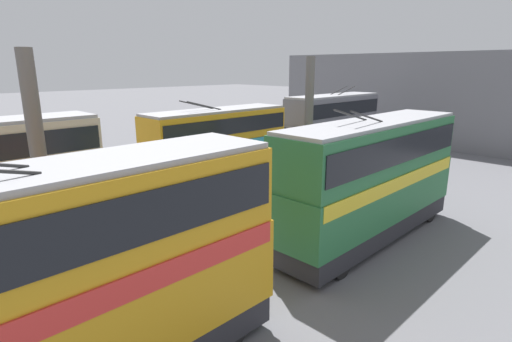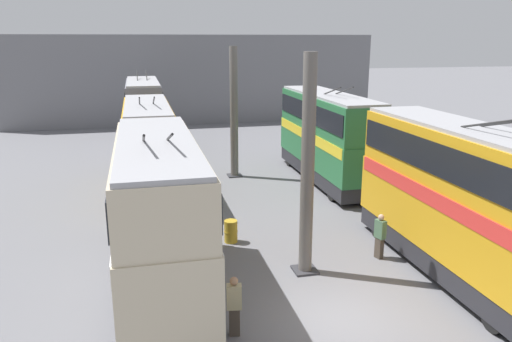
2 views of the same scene
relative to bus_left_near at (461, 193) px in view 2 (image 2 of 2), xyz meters
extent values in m
plane|color=slate|center=(-1.86, 5.08, -3.02)|extent=(240.00, 240.00, 0.00)
cube|color=slate|center=(34.31, 5.08, 1.23)|extent=(0.50, 36.00, 8.50)
cylinder|color=#605B56|center=(1.41, 5.08, 0.84)|extent=(0.47, 0.47, 7.73)
cube|color=#333338|center=(1.41, 5.08, -2.98)|extent=(0.84, 0.84, 0.08)
cylinder|color=#605B56|center=(14.65, 5.08, 0.84)|extent=(0.47, 0.47, 7.73)
cube|color=#333338|center=(14.65, 5.08, -2.98)|extent=(0.84, 0.84, 0.08)
cylinder|color=black|center=(3.67, -1.05, -2.57)|extent=(0.91, 0.30, 0.91)
cylinder|color=black|center=(3.67, 1.05, -2.57)|extent=(0.91, 0.30, 0.91)
cylinder|color=black|center=(-3.50, 1.05, -2.57)|extent=(0.91, 0.30, 0.91)
cube|color=#28282D|center=(-0.01, 0.00, -2.39)|extent=(9.97, 2.45, 0.75)
cube|color=gold|center=(-0.01, 0.00, -0.89)|extent=(10.17, 2.50, 2.25)
cube|color=red|center=(-0.01, 0.00, -0.05)|extent=(9.87, 2.54, 0.55)
cube|color=gold|center=(-0.01, 0.00, 1.20)|extent=(10.07, 2.43, 1.95)
cube|color=black|center=(-0.01, 0.00, 1.30)|extent=(9.77, 2.51, 1.07)
cube|color=#9E9EA3|center=(-0.01, 0.00, 2.25)|extent=(9.97, 2.25, 0.14)
cube|color=black|center=(5.01, 0.00, -0.67)|extent=(0.12, 2.30, 1.44)
cylinder|color=#282828|center=(-1.28, -0.35, 2.61)|extent=(2.35, 0.07, 0.65)
cylinder|color=#282828|center=(-1.28, 0.35, 2.61)|extent=(2.35, 0.07, 0.65)
cylinder|color=black|center=(16.35, -1.05, -2.54)|extent=(0.97, 0.30, 0.97)
cylinder|color=black|center=(16.35, 1.05, -2.54)|extent=(0.97, 0.30, 0.97)
cylinder|color=black|center=(8.78, -1.05, -2.54)|extent=(0.97, 0.30, 0.97)
cylinder|color=black|center=(8.78, 1.05, -2.54)|extent=(0.97, 0.30, 0.97)
cube|color=#28282D|center=(12.46, 0.00, -2.37)|extent=(10.36, 2.45, 0.77)
cube|color=#286B3D|center=(12.46, 0.00, -0.99)|extent=(10.57, 2.50, 1.99)
cube|color=yellow|center=(12.46, 0.00, -0.27)|extent=(10.25, 2.54, 0.55)
cube|color=#286B3D|center=(12.46, 0.00, 0.98)|extent=(10.46, 2.43, 1.95)
cube|color=black|center=(12.46, 0.00, 1.07)|extent=(10.15, 2.51, 1.07)
cube|color=#9E9EA3|center=(12.46, 0.00, 2.02)|extent=(10.36, 2.25, 0.14)
cube|color=black|center=(17.69, 0.00, -0.79)|extent=(0.12, 2.30, 1.27)
cylinder|color=#282828|center=(11.14, -0.35, 2.38)|extent=(2.35, 0.07, 0.65)
cylinder|color=#282828|center=(11.14, 0.35, 2.38)|extent=(2.35, 0.07, 0.65)
cylinder|color=black|center=(3.73, 9.10, -2.50)|extent=(1.04, 0.30, 1.04)
cylinder|color=black|center=(3.73, 11.20, -2.50)|extent=(1.04, 0.30, 1.04)
cylinder|color=black|center=(-2.37, 9.10, -2.50)|extent=(1.04, 0.30, 1.04)
cylinder|color=black|center=(-2.37, 11.20, -2.50)|extent=(1.04, 0.30, 1.04)
cube|color=#28282D|center=(0.58, 10.15, -2.34)|extent=(8.92, 2.45, 0.79)
cube|color=beige|center=(0.58, 10.15, -0.82)|extent=(9.10, 2.50, 2.25)
cube|color=white|center=(0.58, 10.15, 0.03)|extent=(8.83, 2.54, 0.55)
cube|color=beige|center=(0.58, 10.15, 1.18)|extent=(9.01, 2.43, 1.76)
cube|color=black|center=(0.58, 10.15, 1.27)|extent=(8.74, 2.51, 0.97)
cube|color=#9E9EA3|center=(0.58, 10.15, 2.13)|extent=(8.92, 2.25, 0.14)
cube|color=black|center=(5.07, 10.15, -0.60)|extent=(0.12, 2.30, 1.44)
cylinder|color=#282828|center=(-0.56, 9.80, 2.49)|extent=(2.35, 0.07, 0.65)
cylinder|color=#282828|center=(-0.56, 10.50, 2.49)|extent=(2.35, 0.07, 0.65)
cylinder|color=black|center=(15.78, 9.10, -2.50)|extent=(1.05, 0.30, 1.05)
cylinder|color=black|center=(15.78, 11.20, -2.50)|extent=(1.05, 0.30, 1.05)
cylinder|color=black|center=(9.55, 9.10, -2.50)|extent=(1.05, 0.30, 1.05)
cylinder|color=black|center=(9.55, 11.20, -2.50)|extent=(1.05, 0.30, 1.05)
cube|color=#28282D|center=(12.57, 10.15, -2.34)|extent=(9.04, 2.45, 0.79)
cube|color=gold|center=(12.57, 10.15, -0.95)|extent=(9.23, 2.50, 1.99)
cube|color=teal|center=(12.57, 10.15, -0.24)|extent=(8.95, 2.54, 0.55)
cube|color=gold|center=(12.57, 10.15, 0.85)|extent=(9.14, 2.43, 1.63)
cube|color=black|center=(12.57, 10.15, 0.94)|extent=(8.86, 2.51, 0.90)
cube|color=#9E9EA3|center=(12.57, 10.15, 1.74)|extent=(9.04, 2.25, 0.14)
cube|color=black|center=(17.12, 10.15, -0.76)|extent=(0.12, 2.30, 1.27)
cylinder|color=#282828|center=(11.41, 9.80, 2.10)|extent=(2.35, 0.07, 0.65)
cylinder|color=#282828|center=(11.41, 10.50, 2.10)|extent=(2.35, 0.07, 0.65)
cylinder|color=black|center=(21.06, 9.10, -2.48)|extent=(1.08, 0.30, 1.08)
cylinder|color=black|center=(21.06, 11.20, -2.48)|extent=(1.08, 0.30, 1.08)
cylinder|color=black|center=(27.53, 9.10, -2.48)|extent=(1.08, 0.30, 1.08)
cylinder|color=black|center=(27.53, 11.20, -2.48)|extent=(1.08, 0.30, 1.08)
cube|color=#28282D|center=(24.39, 10.15, -2.33)|extent=(9.28, 2.45, 0.79)
cube|color=slate|center=(24.39, 10.15, -0.93)|extent=(9.47, 2.50, 1.99)
cube|color=white|center=(24.39, 10.15, -0.21)|extent=(9.19, 2.54, 0.55)
cube|color=slate|center=(24.39, 10.15, 1.00)|extent=(9.38, 2.43, 1.88)
cube|color=black|center=(24.39, 10.15, 1.10)|extent=(9.09, 2.51, 1.04)
cube|color=#9E9EA3|center=(24.39, 10.15, 2.02)|extent=(9.28, 2.25, 0.14)
cube|color=black|center=(19.72, 10.15, -0.73)|extent=(0.12, 2.30, 1.28)
cylinder|color=#282828|center=(25.58, 9.80, 2.38)|extent=(2.35, 0.07, 0.65)
cylinder|color=#282828|center=(25.58, 10.50, 2.38)|extent=(2.35, 0.07, 0.65)
cube|color=#473D33|center=(1.82, 1.96, -2.61)|extent=(0.35, 0.28, 0.82)
cube|color=#4C7051|center=(1.82, 1.96, -1.85)|extent=(0.47, 0.35, 0.71)
sphere|color=tan|center=(1.82, 1.96, -1.37)|extent=(0.23, 0.23, 0.23)
cube|color=#473D33|center=(-1.95, 8.32, -2.61)|extent=(0.24, 0.33, 0.83)
cube|color=tan|center=(-1.95, 8.32, -1.83)|extent=(0.30, 0.45, 0.73)
sphere|color=#A37A5B|center=(-1.95, 8.32, -1.35)|extent=(0.24, 0.24, 0.24)
cylinder|color=#B28E23|center=(4.66, 7.18, -2.56)|extent=(0.54, 0.54, 0.93)
cylinder|color=#B28E23|center=(4.66, 7.18, -2.56)|extent=(0.57, 0.57, 0.04)
camera|label=1|loc=(-2.25, -7.94, 4.15)|focal=28.00mm
camera|label=2|loc=(-14.23, 10.61, 5.11)|focal=35.00mm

